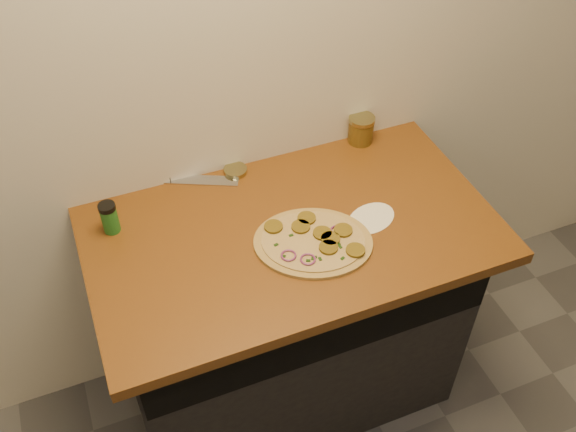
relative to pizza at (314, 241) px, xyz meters
name	(u,v)px	position (x,y,z in m)	size (l,w,h in m)	color
cabinet	(288,317)	(-0.03, 0.11, -0.48)	(1.10, 0.60, 0.86)	black
countertop	(292,233)	(-0.03, 0.08, -0.03)	(1.20, 0.70, 0.04)	brown
pizza	(314,241)	(0.00, 0.00, 0.00)	(0.44, 0.44, 0.02)	tan
chefs_knife	(175,178)	(-0.30, 0.42, 0.00)	(0.32, 0.18, 0.02)	#B7BAC1
mason_jar_lid	(235,170)	(-0.11, 0.38, 0.00)	(0.08, 0.08, 0.02)	#938A55
salsa_jar	(361,129)	(0.34, 0.38, 0.04)	(0.09, 0.09, 0.10)	maroon
spice_shaker	(109,218)	(-0.53, 0.27, 0.04)	(0.05, 0.05, 0.10)	#206522
flour_spill	(371,218)	(0.20, 0.03, -0.01)	(0.16, 0.16, 0.00)	white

